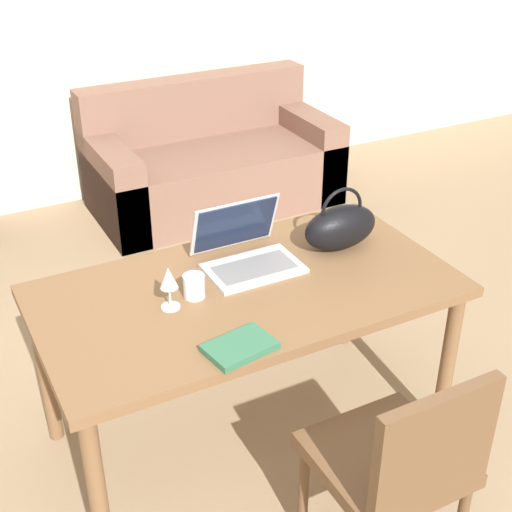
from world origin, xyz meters
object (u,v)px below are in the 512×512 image
(drinking_glass, at_px, (194,286))
(handbag, at_px, (340,227))
(wine_glass, at_px, (169,280))
(couch, at_px, (212,164))
(chair, at_px, (401,462))
(laptop, at_px, (245,248))

(drinking_glass, distance_m, handbag, 0.68)
(drinking_glass, relative_size, wine_glass, 0.54)
(drinking_glass, height_order, wine_glass, wine_glass)
(drinking_glass, height_order, handbag, handbag)
(couch, distance_m, drinking_glass, 2.40)
(chair, relative_size, couch, 0.53)
(laptop, bearing_deg, handbag, -10.89)
(chair, xyz_separation_m, laptop, (-0.05, 0.97, 0.30))
(laptop, xyz_separation_m, drinking_glass, (-0.28, -0.14, -0.02))
(wine_glass, bearing_deg, drinking_glass, 15.01)
(chair, height_order, drinking_glass, chair)
(drinking_glass, bearing_deg, chair, -68.57)
(drinking_glass, bearing_deg, laptop, 27.08)
(couch, bearing_deg, chair, -103.31)
(drinking_glass, bearing_deg, handbag, 5.60)
(chair, xyz_separation_m, drinking_glass, (-0.32, 0.83, 0.28))
(chair, bearing_deg, wine_glass, 118.37)
(laptop, relative_size, drinking_glass, 4.11)
(couch, xyz_separation_m, handbag, (-0.35, -2.05, 0.53))
(couch, xyz_separation_m, drinking_glass, (-1.02, -2.12, 0.48))
(wine_glass, bearing_deg, laptop, 23.98)
(handbag, bearing_deg, laptop, 169.11)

